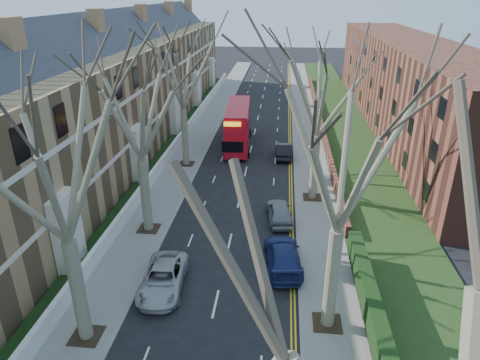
# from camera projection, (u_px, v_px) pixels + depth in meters

# --- Properties ---
(pavement_left) EXTENTS (3.00, 102.00, 0.12)m
(pavement_left) POSITION_uv_depth(u_px,v_px,m) (204.00, 130.00, 50.26)
(pavement_left) COLOR slate
(pavement_left) RESTS_ON ground
(pavement_right) EXTENTS (3.00, 102.00, 0.12)m
(pavement_right) POSITION_uv_depth(u_px,v_px,m) (307.00, 133.00, 49.15)
(pavement_right) COLOR slate
(pavement_right) RESTS_ON ground
(terrace_left) EXTENTS (9.70, 78.00, 13.60)m
(terrace_left) POSITION_uv_depth(u_px,v_px,m) (110.00, 98.00, 41.46)
(terrace_left) COLOR #9A784E
(terrace_left) RESTS_ON ground
(flats_right) EXTENTS (13.97, 54.00, 10.00)m
(flats_right) POSITION_uv_depth(u_px,v_px,m) (407.00, 85.00, 49.73)
(flats_right) COLOR brown
(flats_right) RESTS_ON ground
(front_wall_left) EXTENTS (0.30, 78.00, 1.00)m
(front_wall_left) POSITION_uv_depth(u_px,v_px,m) (173.00, 147.00, 42.91)
(front_wall_left) COLOR white
(front_wall_left) RESTS_ON ground
(grass_verge_right) EXTENTS (6.00, 102.00, 0.06)m
(grass_verge_right) POSITION_uv_depth(u_px,v_px,m) (347.00, 133.00, 48.70)
(grass_verge_right) COLOR #1C3714
(grass_verge_right) RESTS_ON ground
(tree_left_mid) EXTENTS (10.50, 10.50, 14.71)m
(tree_left_mid) POSITION_uv_depth(u_px,v_px,m) (51.00, 148.00, 16.37)
(tree_left_mid) COLOR #6A634B
(tree_left_mid) RESTS_ON ground
(tree_left_far) EXTENTS (10.15, 10.15, 14.22)m
(tree_left_far) POSITION_uv_depth(u_px,v_px,m) (136.00, 97.00, 25.59)
(tree_left_far) COLOR #6A634B
(tree_left_far) RESTS_ON ground
(tree_left_dist) EXTENTS (10.50, 10.50, 14.71)m
(tree_left_dist) POSITION_uv_depth(u_px,v_px,m) (181.00, 61.00, 36.37)
(tree_left_dist) COLOR #6A634B
(tree_left_dist) RESTS_ON ground
(tree_right_mid) EXTENTS (10.50, 10.50, 14.71)m
(tree_right_mid) POSITION_uv_depth(u_px,v_px,m) (347.00, 141.00, 17.14)
(tree_right_mid) COLOR #6A634B
(tree_right_mid) RESTS_ON ground
(tree_right_far) EXTENTS (10.15, 10.15, 14.22)m
(tree_right_far) POSITION_uv_depth(u_px,v_px,m) (321.00, 81.00, 29.99)
(tree_right_far) COLOR #6A634B
(tree_right_far) RESTS_ON ground
(double_decker_bus) EXTENTS (2.98, 10.09, 4.21)m
(double_decker_bus) POSITION_uv_depth(u_px,v_px,m) (238.00, 127.00, 44.37)
(double_decker_bus) COLOR red
(double_decker_bus) RESTS_ON ground
(car_left_far) EXTENTS (2.49, 4.94, 1.34)m
(car_left_far) POSITION_uv_depth(u_px,v_px,m) (163.00, 278.00, 23.37)
(car_left_far) COLOR #ABABB1
(car_left_far) RESTS_ON ground
(car_right_near) EXTENTS (2.58, 5.21, 1.46)m
(car_right_near) POSITION_uv_depth(u_px,v_px,m) (283.00, 256.00, 25.26)
(car_right_near) COLOR navy
(car_right_near) RESTS_ON ground
(car_right_mid) EXTENTS (2.18, 4.27, 1.39)m
(car_right_mid) POSITION_uv_depth(u_px,v_px,m) (279.00, 212.00, 30.33)
(car_right_mid) COLOR gray
(car_right_mid) RESTS_ON ground
(car_right_far) EXTENTS (1.59, 4.28, 1.40)m
(car_right_far) POSITION_uv_depth(u_px,v_px,m) (284.00, 150.00, 41.88)
(car_right_far) COLOR black
(car_right_far) RESTS_ON ground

